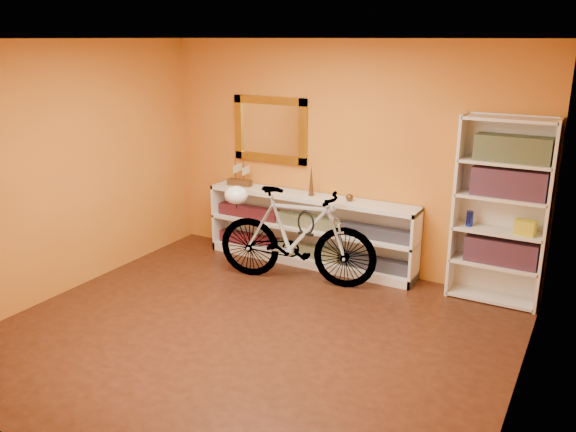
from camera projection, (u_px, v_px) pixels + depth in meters
The scene contains 24 objects.
floor at pixel (251, 335), 5.33m from camera, with size 4.50×4.00×0.01m, color black.
ceiling at pixel (245, 38), 4.56m from camera, with size 4.50×4.00×0.01m, color silver.
back_wall at pixel (344, 157), 6.62m from camera, with size 4.50×0.01×2.60m, color #BF691C.
left_wall at pixel (64, 170), 5.99m from camera, with size 0.01×4.00×2.60m, color #BF691C.
right_wall at pixel (531, 241), 3.90m from camera, with size 0.01×4.00×2.60m, color #BF691C.
gilt_mirror at pixel (270, 130), 6.96m from camera, with size 0.98×0.06×0.78m, color olive.
wall_socket at pixel (414, 258), 6.50m from camera, with size 0.09×0.01×0.09m, color silver.
console_unit at pixel (310, 230), 6.87m from camera, with size 2.60×0.35×0.85m, color silver, non-canonical shape.
cd_row_lower at pixel (309, 251), 6.93m from camera, with size 2.50×0.13×0.14m, color black.
cd_row_upper at pixel (309, 222), 6.82m from camera, with size 2.50×0.13×0.14m, color navy.
model_ship at pixel (239, 171), 7.15m from camera, with size 0.31×0.11×0.36m, color #3F2511, non-canonical shape.
toy_car at pixel (277, 191), 6.95m from camera, with size 0.00×0.00×0.00m, color black.
bronze_ornament at pixel (311, 180), 6.69m from camera, with size 0.06×0.06×0.37m, color #52341C.
decorative_orb at pixel (350, 198), 6.51m from camera, with size 0.08×0.08×0.08m, color #52341C.
bookcase at pixel (500, 212), 5.76m from camera, with size 0.90×0.30×1.90m, color silver, non-canonical shape.
book_row_a at pixel (501, 251), 5.86m from camera, with size 0.70×0.22×0.26m, color maroon.
book_row_b at pixel (509, 183), 5.65m from camera, with size 0.70×0.22×0.28m, color maroon.
book_row_c at pixel (513, 149), 5.55m from camera, with size 0.70×0.22×0.25m, color navy.
travel_mug at pixel (470, 219), 5.91m from camera, with size 0.07×0.07×0.16m, color #16229B.
red_tin at pixel (486, 150), 5.70m from camera, with size 0.14×0.14×0.18m, color maroon.
yellow_bag at pixel (525, 228), 5.64m from camera, with size 0.19×0.13×0.15m, color gold.
bicycle at pixel (296, 236), 6.33m from camera, with size 1.82×0.47×1.07m, color silver.
helmet at pixel (236, 195), 6.42m from camera, with size 0.27×0.25×0.20m, color white.
u_lock at pixel (306, 223), 6.26m from camera, with size 0.20×0.20×0.02m, color black.
Camera 1 is at (2.62, -4.01, 2.61)m, focal length 36.26 mm.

